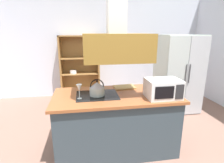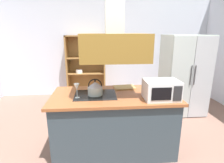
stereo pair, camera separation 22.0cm
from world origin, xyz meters
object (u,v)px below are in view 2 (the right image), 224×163
(dish_cabinet, at_px, (86,70))
(wine_glass_on_counter, at_px, (77,87))
(refrigerator, at_px, (184,75))
(kettle, at_px, (95,88))
(cutting_board, at_px, (124,87))
(microwave, at_px, (161,90))

(dish_cabinet, bearing_deg, wine_glass_on_counter, -89.41)
(refrigerator, distance_m, kettle, 2.31)
(wine_glass_on_counter, bearing_deg, refrigerator, 31.55)
(refrigerator, height_order, cutting_board, refrigerator)
(dish_cabinet, distance_m, microwave, 2.98)
(dish_cabinet, relative_size, wine_glass_on_counter, 8.28)
(cutting_board, distance_m, microwave, 0.70)
(refrigerator, height_order, microwave, refrigerator)
(kettle, relative_size, microwave, 0.52)
(cutting_board, bearing_deg, dish_cabinet, 109.00)
(dish_cabinet, height_order, kettle, dish_cabinet)
(refrigerator, xyz_separation_m, kettle, (-1.95, -1.24, 0.13))
(cutting_board, bearing_deg, microwave, -52.08)
(refrigerator, bearing_deg, microwave, -125.44)
(kettle, xyz_separation_m, microwave, (0.90, -0.23, 0.03))
(refrigerator, relative_size, microwave, 3.77)
(refrigerator, bearing_deg, kettle, -147.40)
(refrigerator, distance_m, wine_glass_on_counter, 2.58)
(dish_cabinet, xyz_separation_m, microwave, (1.17, -2.72, 0.28))
(refrigerator, relative_size, wine_glass_on_counter, 8.42)
(microwave, bearing_deg, wine_glass_on_counter, 173.70)
(kettle, distance_m, microwave, 0.93)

